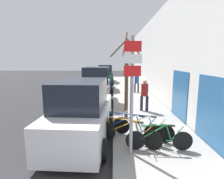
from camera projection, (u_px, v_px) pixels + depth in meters
ground_plane at (99, 104)px, 12.12m from camera, size 80.00×80.00×0.00m
sidewalk_curb at (132, 95)px, 14.85m from camera, size 3.20×32.00×0.15m
building_facade at (154, 57)px, 14.23m from camera, size 0.23×32.00×6.50m
signpost at (132, 91)px, 5.02m from camera, size 0.52×0.12×3.48m
bicycle_0 at (159, 139)px, 5.48m from camera, size 2.09×0.44×0.86m
bicycle_1 at (128, 133)px, 5.87m from camera, size 2.03×1.09×0.89m
bicycle_2 at (129, 128)px, 6.20m from camera, size 2.33×1.07×0.98m
bicycle_3 at (142, 128)px, 6.36m from camera, size 2.08×1.02×0.90m
parked_car_0 at (82, 114)px, 6.44m from camera, size 2.24×4.61×2.26m
parked_car_1 at (97, 88)px, 11.59m from camera, size 2.03×4.25×2.55m
parked_car_2 at (101, 80)px, 17.30m from camera, size 2.16×4.64×2.27m
parked_car_3 at (105, 75)px, 23.19m from camera, size 2.15×4.58×2.39m
pedestrian_near at (145, 93)px, 9.70m from camera, size 0.45×0.39×1.77m
pedestrian_far at (137, 82)px, 15.28m from camera, size 0.45×0.38×1.71m
street_tree at (126, 82)px, 8.18m from camera, size 1.54×1.55×4.07m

